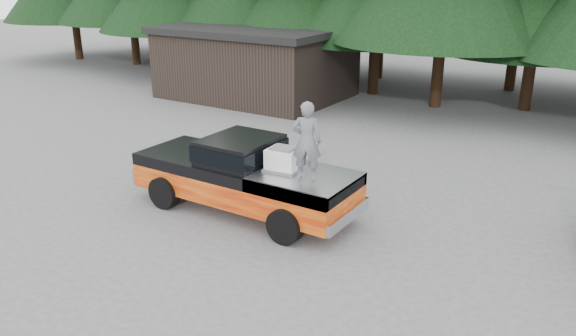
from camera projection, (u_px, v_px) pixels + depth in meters
The scene contains 6 objects.
ground at pixel (272, 233), 13.14m from camera, with size 120.00×120.00×0.00m, color #4C4C4E.
pickup_truck at pixel (244, 186), 14.18m from camera, with size 6.00×2.04×1.33m, color orange, non-canonical shape.
truck_cab at pixel (240, 149), 13.91m from camera, with size 1.66×1.90×0.59m, color black.
air_compressor at pixel (283, 160), 13.25m from camera, with size 0.74×0.61×0.51m, color silver.
man_on_bed at pixel (307, 141), 12.46m from camera, with size 0.66×0.44×1.82m, color #585A5F.
utility_building at pixel (256, 61), 26.66m from camera, with size 8.40×6.40×3.30m.
Camera 1 is at (6.71, -9.78, 5.88)m, focal length 35.00 mm.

